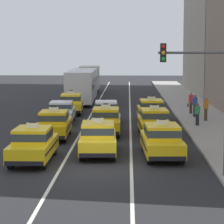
% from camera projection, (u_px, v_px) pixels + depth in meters
% --- Properties ---
extents(ground_plane, '(160.00, 160.00, 0.00)m').
position_uv_depth(ground_plane, '(96.00, 170.00, 22.68)').
color(ground_plane, '#232326').
extents(lane_stripe_left_center, '(0.14, 80.00, 0.01)m').
position_uv_depth(lane_stripe_left_center, '(92.00, 113.00, 42.56)').
color(lane_stripe_left_center, silver).
rests_on(lane_stripe_left_center, ground).
extents(lane_stripe_center_right, '(0.14, 80.00, 0.01)m').
position_uv_depth(lane_stripe_center_right, '(130.00, 113.00, 42.46)').
color(lane_stripe_center_right, silver).
rests_on(lane_stripe_center_right, ground).
extents(sidewalk_curb, '(4.00, 90.00, 0.15)m').
position_uv_depth(sidewalk_curb, '(206.00, 121.00, 37.31)').
color(sidewalk_curb, '#9E9993').
rests_on(sidewalk_curb, ground).
extents(taxi_left_nearest, '(1.82, 4.56, 1.96)m').
position_uv_depth(taxi_left_nearest, '(33.00, 144.00, 24.14)').
color(taxi_left_nearest, black).
rests_on(taxi_left_nearest, ground).
extents(taxi_left_second, '(1.95, 4.61, 1.96)m').
position_uv_depth(taxi_left_second, '(54.00, 124.00, 30.51)').
color(taxi_left_second, black).
rests_on(taxi_left_second, ground).
extents(sedan_left_third, '(1.92, 4.36, 1.58)m').
position_uv_depth(sedan_left_third, '(61.00, 111.00, 36.76)').
color(sedan_left_third, black).
rests_on(sedan_left_third, ground).
extents(taxi_left_fourth, '(2.05, 4.65, 1.96)m').
position_uv_depth(taxi_left_fourth, '(71.00, 103.00, 42.00)').
color(taxi_left_fourth, black).
rests_on(taxi_left_fourth, ground).
extents(bus_left_fifth, '(2.70, 11.24, 3.22)m').
position_uv_depth(bus_left_fifth, '(82.00, 84.00, 51.05)').
color(bus_left_fifth, black).
rests_on(bus_left_fifth, ground).
extents(box_truck_left_sixth, '(2.48, 7.03, 3.27)m').
position_uv_depth(box_truck_left_sixth, '(90.00, 78.00, 62.13)').
color(box_truck_left_sixth, black).
rests_on(box_truck_left_sixth, ground).
extents(taxi_center_nearest, '(1.99, 4.63, 1.96)m').
position_uv_depth(taxi_center_nearest, '(98.00, 138.00, 25.81)').
color(taxi_center_nearest, black).
rests_on(taxi_center_nearest, ground).
extents(taxi_center_second, '(1.87, 4.58, 1.96)m').
position_uv_depth(taxi_center_second, '(106.00, 120.00, 31.99)').
color(taxi_center_second, black).
rests_on(taxi_center_second, ground).
extents(sedan_center_third, '(1.99, 4.39, 1.58)m').
position_uv_depth(sedan_center_third, '(106.00, 111.00, 37.03)').
color(sedan_center_third, black).
rests_on(sedan_center_third, ground).
extents(taxi_right_nearest, '(2.02, 4.64, 1.96)m').
position_uv_depth(taxi_right_nearest, '(162.00, 140.00, 25.11)').
color(taxi_right_nearest, black).
rests_on(taxi_right_nearest, ground).
extents(taxi_right_second, '(2.00, 4.63, 1.96)m').
position_uv_depth(taxi_right_second, '(154.00, 121.00, 31.49)').
color(taxi_right_second, black).
rests_on(taxi_right_second, ground).
extents(taxi_right_third, '(2.02, 4.64, 1.96)m').
position_uv_depth(taxi_right_third, '(151.00, 110.00, 37.25)').
color(taxi_right_third, black).
rests_on(taxi_right_third, ground).
extents(pedestrian_near_crosswalk, '(0.47, 0.24, 1.72)m').
position_uv_depth(pedestrian_near_crosswalk, '(191.00, 103.00, 41.05)').
color(pedestrian_near_crosswalk, '#473828').
rests_on(pedestrian_near_crosswalk, sidewalk_curb).
extents(pedestrian_mid_block, '(0.36, 0.24, 1.71)m').
position_uv_depth(pedestrian_mid_block, '(195.00, 105.00, 39.06)').
color(pedestrian_mid_block, '#23232D').
rests_on(pedestrian_mid_block, sidewalk_curb).
extents(pedestrian_by_storefront, '(0.36, 0.24, 1.53)m').
position_uv_depth(pedestrian_by_storefront, '(197.00, 114.00, 34.68)').
color(pedestrian_by_storefront, '#23232D').
rests_on(pedestrian_by_storefront, sidewalk_curb).
extents(pedestrian_trailing, '(0.36, 0.24, 1.70)m').
position_uv_depth(pedestrian_trailing, '(206.00, 109.00, 37.00)').
color(pedestrian_trailing, '#473828').
rests_on(pedestrian_trailing, sidewalk_curb).
extents(traffic_light_pole, '(2.87, 0.33, 5.58)m').
position_uv_depth(traffic_light_pole, '(203.00, 87.00, 20.61)').
color(traffic_light_pole, '#47474C').
rests_on(traffic_light_pole, ground).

